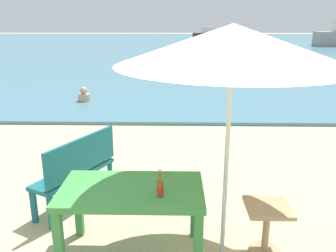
{
  "coord_description": "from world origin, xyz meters",
  "views": [
    {
      "loc": [
        -0.18,
        -2.69,
        2.34
      ],
      "look_at": [
        -0.3,
        3.0,
        0.6
      ],
      "focal_mm": 37.64,
      "sensor_mm": 36.0,
      "label": 1
    }
  ],
  "objects": [
    {
      "name": "sea_water",
      "position": [
        0.0,
        30.0,
        0.04
      ],
      "size": [
        120.0,
        50.0,
        0.08
      ],
      "primitive_type": "cube",
      "color": "teal",
      "rests_on": "ground_plane"
    },
    {
      "name": "boat_fishing_trawler",
      "position": [
        3.54,
        36.29,
        0.59
      ],
      "size": [
        3.92,
        1.07,
        1.43
      ],
      "color": "#38383F",
      "rests_on": "sea_water"
    },
    {
      "name": "bench_teal_center",
      "position": [
        -1.41,
        1.37,
        0.54
      ],
      "size": [
        0.87,
        1.23,
        0.95
      ],
      "color": "#196066",
      "rests_on": "ground_plane"
    },
    {
      "name": "side_table_wood",
      "position": [
        0.76,
        0.47,
        0.35
      ],
      "size": [
        0.44,
        0.44,
        0.54
      ],
      "color": "tan",
      "rests_on": "ground_plane"
    },
    {
      "name": "swimmer_person",
      "position": [
        -2.79,
        7.11,
        0.24
      ],
      "size": [
        0.34,
        0.34,
        0.41
      ],
      "color": "tan",
      "rests_on": "sea_water"
    },
    {
      "name": "beer_bottle_amber",
      "position": [
        -0.31,
        0.24,
        0.85
      ],
      "size": [
        0.07,
        0.07,
        0.26
      ],
      "color": "brown",
      "rests_on": "picnic_table_green"
    },
    {
      "name": "picnic_table_green",
      "position": [
        -0.6,
        0.41,
        0.65
      ],
      "size": [
        1.4,
        0.8,
        0.76
      ],
      "color": "#3D8C42",
      "rests_on": "ground_plane"
    },
    {
      "name": "patio_umbrella",
      "position": [
        0.32,
        0.47,
        2.12
      ],
      "size": [
        2.1,
        2.1,
        2.3
      ],
      "color": "silver",
      "rests_on": "ground_plane"
    }
  ]
}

